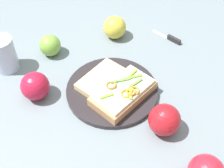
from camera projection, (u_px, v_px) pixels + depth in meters
ground_plane at (112, 92)px, 0.87m from camera, size 2.00×2.00×0.00m
plate at (112, 90)px, 0.86m from camera, size 0.26×0.26×0.01m
sandwich at (123, 92)px, 0.83m from camera, size 0.14×0.20×0.05m
bread_slice_side at (101, 79)px, 0.87m from camera, size 0.10×0.16×0.02m
apple_0 at (35, 86)px, 0.83m from camera, size 0.11×0.11×0.08m
apple_1 at (164, 120)px, 0.75m from camera, size 0.11×0.11×0.08m
apple_2 at (115, 27)px, 1.02m from camera, size 0.09×0.09×0.08m
apple_3 at (50, 45)px, 0.96m from camera, size 0.09×0.09×0.07m
drinking_glass at (4, 54)px, 0.90m from camera, size 0.07×0.07×0.11m
knife at (171, 38)px, 1.03m from camera, size 0.11×0.03×0.02m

